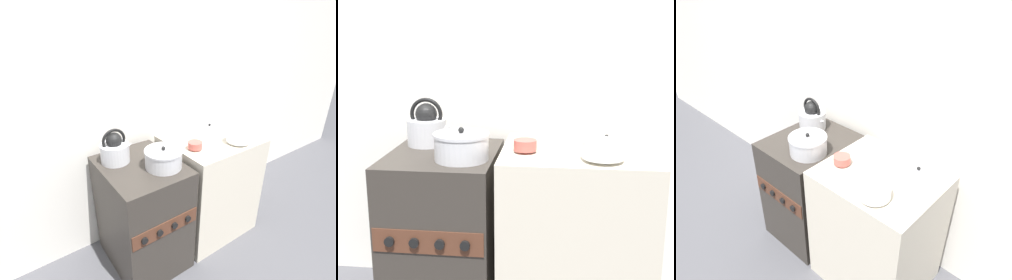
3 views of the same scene
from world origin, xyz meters
The scene contains 8 objects.
wall_back centered at (0.00, 0.70, 1.25)m, with size 7.00×0.06×2.50m.
stove centered at (0.00, 0.31, 0.43)m, with size 0.52×0.65×0.85m.
counter centered at (0.65, 0.30, 0.45)m, with size 0.71×0.60×0.89m.
kettle centered at (-0.12, 0.45, 0.94)m, with size 0.25×0.20×0.25m.
cooking_pot centered at (0.12, 0.20, 0.92)m, with size 0.26×0.26×0.15m.
enamel_bowl centered at (0.75, 0.11, 0.94)m, with size 0.18×0.18×0.09m.
small_ceramic_bowl centered at (0.41, 0.22, 0.92)m, with size 0.11×0.11×0.06m.
loose_pot_lid centered at (0.79, 0.48, 0.90)m, with size 0.18×0.18×0.03m.
Camera 2 is at (0.56, -1.83, 1.45)m, focal length 50.00 mm.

